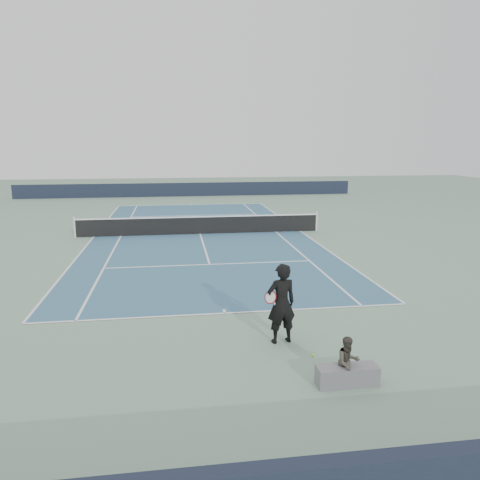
{
  "coord_description": "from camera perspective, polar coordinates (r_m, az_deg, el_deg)",
  "views": [
    {
      "loc": [
        -1.38,
        -24.45,
        4.81
      ],
      "look_at": [
        1.14,
        -6.99,
        1.1
      ],
      "focal_mm": 35.0,
      "sensor_mm": 36.0,
      "label": 1
    }
  ],
  "objects": [
    {
      "name": "tennis_player",
      "position": [
        11.42,
        5.05,
        -7.71
      ],
      "size": [
        0.86,
        0.65,
        1.99
      ],
      "color": "black",
      "rests_on": "ground"
    },
    {
      "name": "spectator_bench",
      "position": [
        9.97,
        12.97,
        -15.01
      ],
      "size": [
        1.3,
        0.6,
        1.07
      ],
      "color": "slate",
      "rests_on": "ground"
    },
    {
      "name": "tennis_ball",
      "position": [
        11.14,
        8.92,
        -13.69
      ],
      "size": [
        0.06,
        0.06,
        0.06
      ],
      "primitive_type": "sphere",
      "color": "yellow",
      "rests_on": "ground"
    },
    {
      "name": "court_surface",
      "position": [
        24.96,
        -4.89,
        0.74
      ],
      "size": [
        10.97,
        23.77,
        0.01
      ],
      "primitive_type": "cube",
      "color": "#345E7C",
      "rests_on": "ground"
    },
    {
      "name": "tennis_net",
      "position": [
        24.87,
        -4.91,
        1.87
      ],
      "size": [
        12.9,
        0.1,
        1.07
      ],
      "color": "silver",
      "rests_on": "ground"
    },
    {
      "name": "ground",
      "position": [
        24.96,
        -4.89,
        0.73
      ],
      "size": [
        80.0,
        80.0,
        0.0
      ],
      "primitive_type": "plane",
      "color": "gray"
    },
    {
      "name": "windscreen_far",
      "position": [
        42.57,
        -6.35,
        6.14
      ],
      "size": [
        30.0,
        0.25,
        1.2
      ],
      "primitive_type": "cube",
      "color": "black",
      "rests_on": "ground"
    }
  ]
}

